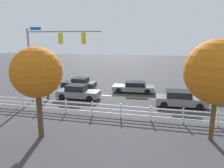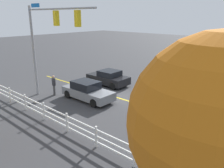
{
  "view_description": "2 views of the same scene",
  "coord_description": "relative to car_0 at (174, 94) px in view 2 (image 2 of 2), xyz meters",
  "views": [
    {
      "loc": [
        -7.3,
        21.88,
        6.18
      ],
      "look_at": [
        -2.41,
        1.84,
        1.74
      ],
      "focal_mm": 33.98,
      "sensor_mm": 36.0,
      "label": 1
    },
    {
      "loc": [
        -11.61,
        13.22,
        6.4
      ],
      "look_at": [
        -1.72,
        2.28,
        1.96
      ],
      "focal_mm": 36.8,
      "sensor_mm": 36.0,
      "label": 2
    }
  ],
  "objects": [
    {
      "name": "tree_1",
      "position": [
        -6.31,
        10.72,
        3.63
      ],
      "size": [
        3.84,
        3.84,
        6.19
      ],
      "color": "brown",
      "rests_on": "ground_plane"
    },
    {
      "name": "white_rail_fence",
      "position": [
        1.08,
        8.32,
        -0.02
      ],
      "size": [
        26.1,
        0.1,
        1.15
      ],
      "color": "white",
      "rests_on": "ground_plane"
    },
    {
      "name": "car_1",
      "position": [
        5.33,
        4.02,
        0.07
      ],
      "size": [
        4.42,
        1.9,
        1.46
      ],
      "rotation": [
        0.0,
        0.0,
        3.15
      ],
      "color": "slate",
      "rests_on": "ground_plane"
    },
    {
      "name": "car_0",
      "position": [
        0.0,
        0.0,
        0.0
      ],
      "size": [
        4.88,
        2.18,
        1.27
      ],
      "rotation": [
        0.0,
        0.0,
        6.34
      ],
      "color": "slate",
      "rests_on": "ground_plane"
    },
    {
      "name": "pedestrian",
      "position": [
        8.16,
        5.16,
        0.3
      ],
      "size": [
        0.47,
        0.41,
        1.69
      ],
      "rotation": [
        0.0,
        0.0,
        4.24
      ],
      "color": "#3F3F42",
      "rests_on": "ground_plane"
    },
    {
      "name": "ground_plane",
      "position": [
        4.08,
        2.14,
        -0.62
      ],
      "size": [
        120.0,
        120.0,
        0.0
      ],
      "primitive_type": "plane",
      "color": "#38383A"
    },
    {
      "name": "signal_assembly",
      "position": [
        7.2,
        5.98,
        4.45
      ],
      "size": [
        7.36,
        0.38,
        7.22
      ],
      "color": "gray",
      "rests_on": "ground_plane"
    },
    {
      "name": "car_2",
      "position": [
        -4.87,
        4.18,
        0.08
      ],
      "size": [
        4.58,
        2.2,
        1.46
      ],
      "rotation": [
        0.0,
        0.0,
        3.19
      ],
      "color": "slate",
      "rests_on": "ground_plane"
    },
    {
      "name": "lane_center_stripe",
      "position": [
        0.08,
        2.14,
        -0.62
      ],
      "size": [
        28.0,
        0.16,
        0.01
      ],
      "primitive_type": "cube",
      "color": "gold",
      "rests_on": "ground_plane"
    },
    {
      "name": "car_4",
      "position": [
        6.82,
        0.01,
        0.06
      ],
      "size": [
        4.1,
        2.07,
        1.42
      ],
      "rotation": [
        0.0,
        0.0,
        6.3
      ],
      "color": "black",
      "rests_on": "ground_plane"
    }
  ]
}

